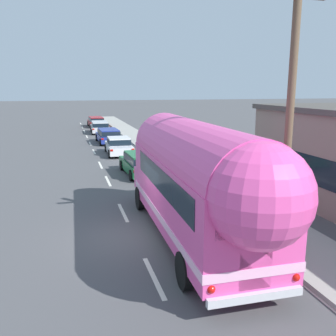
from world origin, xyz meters
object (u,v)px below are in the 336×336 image
Objects in this scene: painted_bus at (198,179)px; utility_pole at (290,113)px; car_second at (119,145)px; car_third at (108,135)px; car_lead at (141,162)px; car_fifth at (96,121)px; car_fourth at (100,126)px.

utility_pole is at bearing -20.38° from painted_bus.
painted_bus is at bearing -89.85° from car_second.
car_third is at bearing 90.88° from car_second.
utility_pole is 1.95× the size of car_lead.
car_lead is at bearing 101.28° from utility_pole.
car_second is 0.95× the size of car_third.
car_lead is 0.93× the size of car_third.
painted_bus is at bearing 159.62° from utility_pole.
car_third is at bearing 90.34° from painted_bus.
car_fourth is at bearing -91.36° from car_fifth.
car_third and car_fourth have the same top height.
car_second is at bearing -89.37° from car_fourth.
car_lead is at bearing -89.46° from car_fifth.
utility_pole reaches higher than car_second.
car_lead and car_fifth have the same top height.
painted_bus is at bearing -91.30° from car_lead.
car_lead is 0.91× the size of car_fifth.
car_lead is 0.92× the size of car_fourth.
car_lead is at bearing 88.70° from painted_bus.
car_fifth is (0.01, 21.92, 0.06)m from car_second.
painted_bus is 40.00m from car_fifth.
car_second is 21.92m from car_fifth.
car_third is 8.35m from car_fourth.
car_fifth is at bearing 88.64° from car_fourth.
car_second is at bearing 97.76° from utility_pole.
utility_pole is at bearing -78.72° from car_lead.
utility_pole is 1.91× the size of car_second.
painted_bus is (-2.54, 0.94, -2.12)m from utility_pole.
utility_pole is at bearing -86.39° from car_fifth.
car_fifth is (-0.28, 29.38, 0.01)m from car_lead.
painted_bus is 2.52× the size of car_second.
car_fourth and car_fifth have the same top height.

